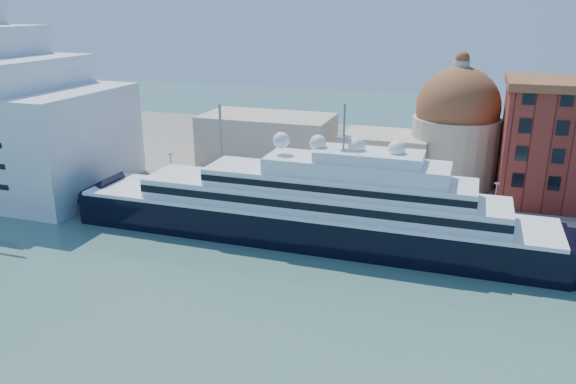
% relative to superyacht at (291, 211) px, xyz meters
% --- Properties ---
extents(ground, '(400.00, 400.00, 0.00)m').
position_rel_superyacht_xyz_m(ground, '(2.66, -23.00, -4.76)').
color(ground, '#3C6862').
rests_on(ground, ground).
extents(quay, '(180.00, 10.00, 2.50)m').
position_rel_superyacht_xyz_m(quay, '(2.66, 11.00, -3.51)').
color(quay, gray).
rests_on(quay, ground).
extents(land, '(260.00, 72.00, 2.00)m').
position_rel_superyacht_xyz_m(land, '(2.66, 52.00, -3.76)').
color(land, slate).
rests_on(land, ground).
extents(quay_fence, '(180.00, 0.10, 1.20)m').
position_rel_superyacht_xyz_m(quay_fence, '(2.66, 6.50, -1.66)').
color(quay_fence, slate).
rests_on(quay_fence, quay).
extents(superyacht, '(92.24, 12.79, 27.57)m').
position_rel_superyacht_xyz_m(superyacht, '(0.00, 0.00, 0.00)').
color(superyacht, black).
rests_on(superyacht, ground).
extents(service_barge, '(12.38, 7.02, 2.64)m').
position_rel_superyacht_xyz_m(service_barge, '(-52.73, -1.00, -4.00)').
color(service_barge, white).
rests_on(service_barge, ground).
extents(church, '(66.00, 18.00, 25.50)m').
position_rel_superyacht_xyz_m(church, '(9.05, 34.72, 6.15)').
color(church, beige).
rests_on(church, land).
extents(lamp_posts, '(120.80, 2.40, 18.00)m').
position_rel_superyacht_xyz_m(lamp_posts, '(-10.01, 9.27, 5.08)').
color(lamp_posts, slate).
rests_on(lamp_posts, quay).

